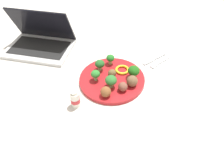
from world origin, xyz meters
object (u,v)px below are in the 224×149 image
(broccoli_floret_front_right, at_px, (96,74))
(pepper_ring_back_left, at_px, (122,70))
(plate, at_px, (112,79))
(broccoli_floret_mid_right, at_px, (100,64))
(fork, at_px, (159,63))
(knife, at_px, (154,59))
(napkin, at_px, (157,61))
(yogurt_bottle, at_px, (75,99))
(laptop, at_px, (40,42))
(broccoli_floret_center, at_px, (134,71))
(meatball_back_left, at_px, (112,73))
(meatball_far_rim, at_px, (123,87))
(broccoli_floret_back_right, at_px, (110,58))
(meatball_near_rim, at_px, (132,81))
(meatball_front_right, at_px, (106,92))
(broccoli_floret_near_rim, at_px, (111,80))

(broccoli_floret_front_right, xyz_separation_m, pepper_ring_back_left, (-0.13, 0.02, -0.03))
(plate, bearing_deg, broccoli_floret_mid_right, -81.28)
(fork, distance_m, knife, 0.04)
(napkin, bearing_deg, yogurt_bottle, 1.67)
(broccoli_floret_front_right, relative_size, laptop, 0.13)
(broccoli_floret_mid_right, bearing_deg, fork, 156.68)
(broccoli_floret_center, xyz_separation_m, meatball_back_left, (0.07, -0.06, -0.02))
(knife, bearing_deg, pepper_ring_back_left, -3.82)
(broccoli_floret_front_right, distance_m, meatball_far_rim, 0.13)
(meatball_far_rim, bearing_deg, broccoli_floret_center, -157.20)
(pepper_ring_back_left, bearing_deg, broccoli_floret_back_right, -78.98)
(broccoli_floret_back_right, relative_size, fork, 0.39)
(plate, height_order, broccoli_floret_front_right, broccoli_floret_front_right)
(broccoli_floret_center, relative_size, meatball_near_rim, 1.20)
(broccoli_floret_mid_right, height_order, fork, broccoli_floret_mid_right)
(broccoli_floret_mid_right, xyz_separation_m, fork, (-0.26, 0.11, -0.04))
(broccoli_floret_mid_right, distance_m, meatball_front_right, 0.16)
(meatball_near_rim, height_order, laptop, laptop)
(fork, distance_m, laptop, 0.60)
(broccoli_floret_front_right, bearing_deg, broccoli_floret_back_right, -154.73)
(meatball_front_right, height_order, yogurt_bottle, yogurt_bottle)
(meatball_far_rim, relative_size, yogurt_bottle, 0.51)
(broccoli_floret_near_rim, height_order, meatball_far_rim, broccoli_floret_near_rim)
(broccoli_floret_mid_right, relative_size, meatball_back_left, 1.42)
(meatball_front_right, bearing_deg, broccoli_floret_front_right, -99.46)
(broccoli_floret_mid_right, relative_size, pepper_ring_back_left, 0.81)
(broccoli_floret_center, distance_m, napkin, 0.18)
(napkin, height_order, yogurt_bottle, yogurt_bottle)
(meatball_front_right, height_order, meatball_near_rim, meatball_near_rim)
(meatball_front_right, relative_size, pepper_ring_back_left, 0.68)
(broccoli_floret_front_right, xyz_separation_m, fork, (-0.31, 0.07, -0.04))
(broccoli_floret_center, relative_size, yogurt_bottle, 0.75)
(plate, xyz_separation_m, meatball_near_rim, (-0.04, 0.08, 0.03))
(meatball_far_rim, bearing_deg, laptop, -73.71)
(broccoli_floret_center, distance_m, pepper_ring_back_left, 0.07)
(broccoli_floret_near_rim, relative_size, meatball_back_left, 1.55)
(meatball_back_left, xyz_separation_m, laptop, (0.16, -0.40, 0.00))
(broccoli_floret_back_right, relative_size, yogurt_bottle, 0.63)
(plate, relative_size, pepper_ring_back_left, 4.48)
(broccoli_floret_near_rim, distance_m, broccoli_floret_center, 0.11)
(meatball_front_right, bearing_deg, yogurt_bottle, -18.79)
(broccoli_floret_mid_right, relative_size, meatball_front_right, 1.19)
(broccoli_floret_center, distance_m, meatball_back_left, 0.09)
(broccoli_floret_near_rim, xyz_separation_m, pepper_ring_back_left, (-0.10, -0.05, -0.03))
(broccoli_floret_near_rim, height_order, meatball_front_right, broccoli_floret_near_rim)
(meatball_front_right, bearing_deg, fork, -174.18)
(pepper_ring_back_left, height_order, fork, pepper_ring_back_left)
(broccoli_floret_front_right, distance_m, meatball_near_rim, 0.15)
(knife, xyz_separation_m, laptop, (0.40, -0.41, 0.03))
(broccoli_floret_front_right, bearing_deg, meatball_back_left, 161.81)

